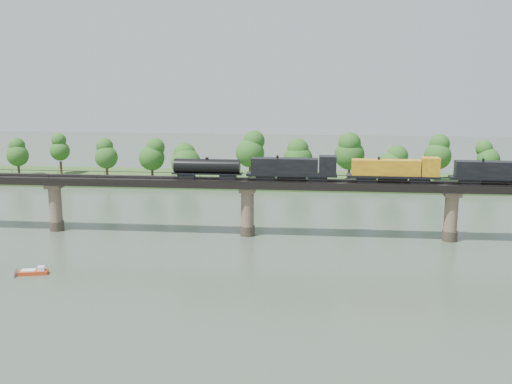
{
  "coord_description": "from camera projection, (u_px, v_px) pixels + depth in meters",
  "views": [
    {
      "loc": [
        13.74,
        -94.48,
        35.72
      ],
      "look_at": [
        1.73,
        30.0,
        9.0
      ],
      "focal_mm": 45.0,
      "sensor_mm": 36.0,
      "label": 1
    }
  ],
  "objects": [
    {
      "name": "far_bank",
      "position": [
        268.0,
        180.0,
        183.29
      ],
      "size": [
        300.0,
        24.0,
        1.6
      ],
      "primitive_type": "cube",
      "color": "#2E4F1F",
      "rests_on": "ground"
    },
    {
      "name": "motorboat",
      "position": [
        34.0,
        272.0,
        106.66
      ],
      "size": [
        4.93,
        2.65,
        1.31
      ],
      "rotation": [
        0.0,
        0.0,
        0.22
      ],
      "color": "red",
      "rests_on": "ground"
    },
    {
      "name": "bridge",
      "position": [
        247.0,
        209.0,
        128.78
      ],
      "size": [
        236.0,
        30.0,
        11.5
      ],
      "color": "#473A2D",
      "rests_on": "ground"
    },
    {
      "name": "ground",
      "position": [
        227.0,
        287.0,
        100.72
      ],
      "size": [
        400.0,
        400.0,
        0.0
      ],
      "primitive_type": "plane",
      "color": "#374637",
      "rests_on": "ground"
    },
    {
      "name": "freight_train",
      "position": [
        360.0,
        170.0,
        124.95
      ],
      "size": [
        72.18,
        2.81,
        4.97
      ],
      "color": "black",
      "rests_on": "bridge"
    },
    {
      "name": "bridge_superstructure",
      "position": [
        247.0,
        178.0,
        127.46
      ],
      "size": [
        220.0,
        4.9,
        0.75
      ],
      "color": "black",
      "rests_on": "bridge"
    },
    {
      "name": "far_treeline",
      "position": [
        238.0,
        154.0,
        178.03
      ],
      "size": [
        289.06,
        17.54,
        13.6
      ],
      "color": "#382619",
      "rests_on": "far_bank"
    }
  ]
}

